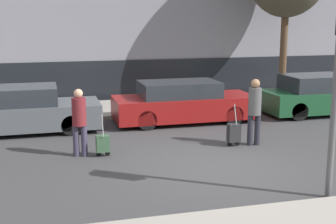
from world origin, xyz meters
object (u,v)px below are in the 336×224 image
object	(u,v)px
parked_car_0	(18,111)
pedestrian_right	(255,108)
trolley_right	(234,133)
trolley_left	(103,144)
parked_car_2	(318,96)
parked_car_1	(183,103)
pedestrian_left	(79,119)

from	to	relation	value
parked_car_0	pedestrian_right	size ratio (longest dim) A/B	2.63
trolley_right	trolley_left	bearing A→B (deg)	-179.62
parked_car_2	parked_car_0	bearing A→B (deg)	-179.71
parked_car_1	parked_car_2	world-z (taller)	parked_car_2
parked_car_0	trolley_left	xyz separation A→B (m)	(2.10, -3.02, -0.32)
parked_car_0	pedestrian_left	distance (m)	3.29
parked_car_2	pedestrian_left	world-z (taller)	pedestrian_left
parked_car_0	trolley_right	distance (m)	6.31
parked_car_0	trolley_left	distance (m)	3.70
pedestrian_right	parked_car_2	bearing A→B (deg)	42.94
parked_car_0	pedestrian_right	xyz separation A→B (m)	(6.10, -3.04, 0.37)
trolley_left	trolley_right	world-z (taller)	trolley_right
parked_car_2	trolley_left	size ratio (longest dim) A/B	3.70
pedestrian_left	trolley_left	bearing A→B (deg)	179.93
parked_car_0	trolley_right	world-z (taller)	parked_car_0
trolley_left	parked_car_2	bearing A→B (deg)	21.36
pedestrian_left	pedestrian_right	xyz separation A→B (m)	(4.53, -0.16, 0.06)
pedestrian_right	trolley_right	world-z (taller)	pedestrian_right
parked_car_1	trolley_left	bearing A→B (deg)	-133.98
trolley_left	trolley_right	size ratio (longest dim) A/B	0.94
parked_car_1	parked_car_2	xyz separation A→B (m)	(4.88, -0.00, 0.02)
trolley_right	parked_car_1	bearing A→B (deg)	98.88
parked_car_0	trolley_right	xyz separation A→B (m)	(5.55, -3.00, -0.29)
pedestrian_right	parked_car_0	bearing A→B (deg)	157.77
trolley_left	pedestrian_right	distance (m)	4.05
pedestrian_left	parked_car_1	bearing A→B (deg)	-124.98
parked_car_0	parked_car_1	size ratio (longest dim) A/B	1.03
parked_car_2	trolley_right	bearing A→B (deg)	-145.32
parked_car_0	pedestrian_right	bearing A→B (deg)	-26.49
parked_car_2	trolley_right	xyz separation A→B (m)	(-4.41, -3.05, -0.29)
parked_car_2	pedestrian_right	bearing A→B (deg)	-141.32
pedestrian_right	pedestrian_left	bearing A→B (deg)	-177.77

